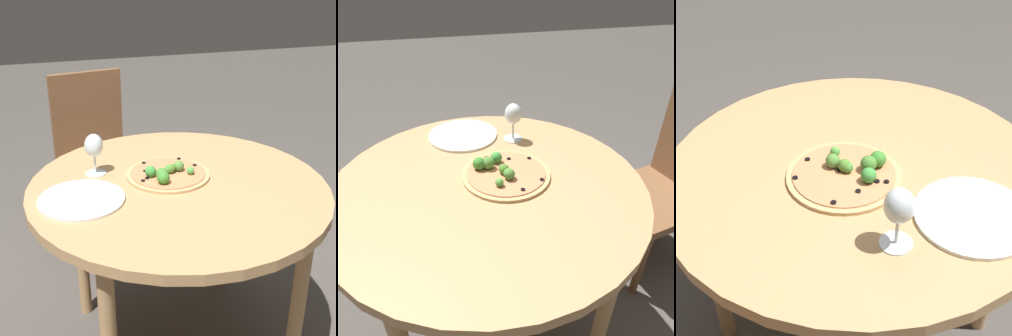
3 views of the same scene
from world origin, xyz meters
The scene contains 5 objects.
dining_table centered at (0.00, 0.00, 0.67)m, with size 1.03×1.03×0.74m.
chair centered at (-0.90, -0.15, 0.48)m, with size 0.46×0.46×0.93m.
pizza centered at (-0.06, -0.02, 0.76)m, with size 0.30×0.30×0.06m.
wine_glass centered at (-0.16, -0.26, 0.85)m, with size 0.07×0.07×0.15m.
plate_near centered at (0.03, -0.34, 0.75)m, with size 0.28×0.28×0.01m.
Camera 1 is at (1.38, -0.47, 1.45)m, focal length 50.00 mm.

